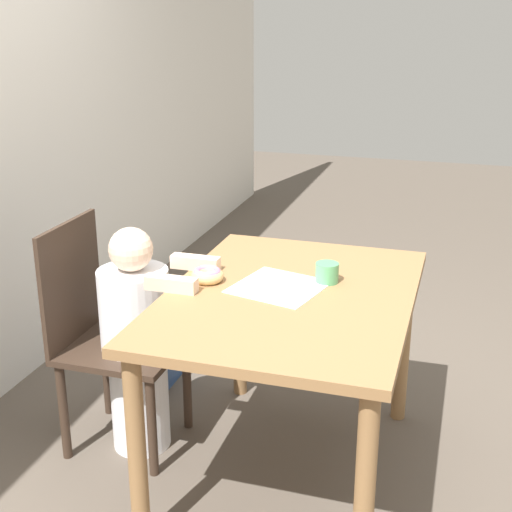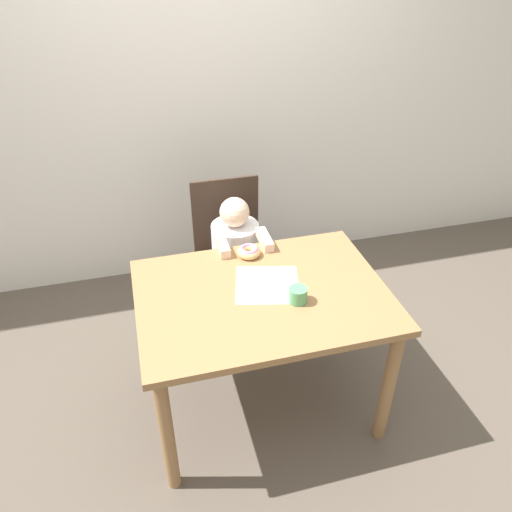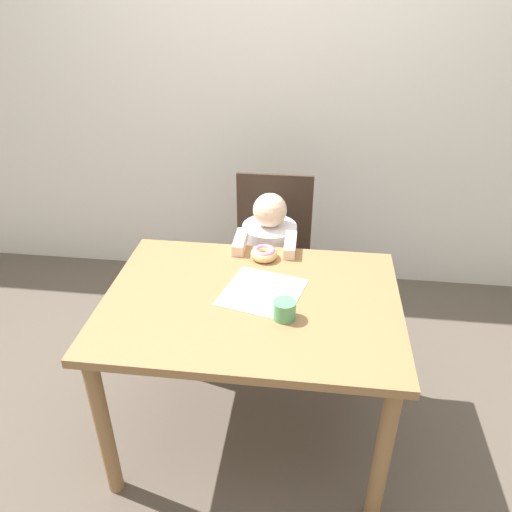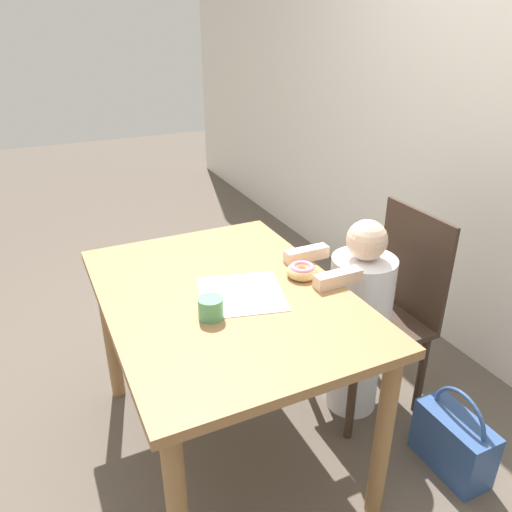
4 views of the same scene
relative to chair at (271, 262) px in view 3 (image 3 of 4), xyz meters
name	(u,v)px [view 3 (image 3 of 4)]	position (x,y,z in m)	size (l,w,h in m)	color
ground_plane	(252,429)	(-0.01, -0.73, -0.46)	(12.00, 12.00, 0.00)	brown
wall_back	(283,84)	(-0.01, 0.67, 0.79)	(8.00, 0.05, 2.50)	silver
dining_table	(251,320)	(-0.01, -0.73, 0.17)	(1.14, 0.83, 0.73)	olive
chair	(271,262)	(0.00, 0.00, 0.00)	(0.40, 0.44, 0.91)	#38281E
child_figure	(269,277)	(0.00, -0.13, -0.01)	(0.28, 0.43, 0.91)	white
donut	(264,253)	(0.00, -0.42, 0.30)	(0.12, 0.12, 0.05)	#DBB270
napkin	(262,292)	(0.03, -0.68, 0.27)	(0.35, 0.35, 0.00)	white
handbag	(354,315)	(0.47, 0.01, -0.33)	(0.31, 0.15, 0.37)	#2D4C84
cup	(284,310)	(0.12, -0.83, 0.31)	(0.08, 0.08, 0.07)	#519E66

